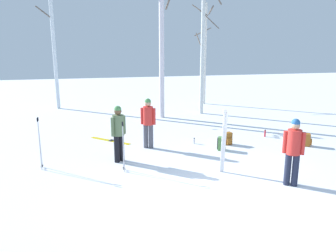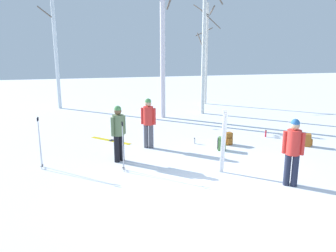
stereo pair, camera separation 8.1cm
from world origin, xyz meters
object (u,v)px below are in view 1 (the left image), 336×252
object	(u,v)px
ski_poles_1	(123,145)
birch_tree_3	(205,52)
person_0	(119,130)
water_bottle_1	(265,133)
backpack_2	(228,139)
birch_tree_1	(161,35)
backpack_0	(307,140)
birch_tree_2	(203,41)
birch_tree_0	(53,39)
backpack_1	(221,144)
ski_pair_lying_0	(110,141)
water_bottle_0	(194,141)
ski_poles_0	(40,142)
person_1	(293,148)
person_2	(148,120)
ski_pair_planted_0	(224,141)

from	to	relation	value
ski_poles_1	birch_tree_3	distance (m)	11.86
person_0	birch_tree_3	distance (m)	11.16
water_bottle_1	backpack_2	bearing A→B (deg)	-161.40
birch_tree_1	birch_tree_3	bearing A→B (deg)	43.52
backpack_0	birch_tree_2	distance (m)	7.42
person_0	water_bottle_1	distance (m)	6.00
birch_tree_0	birch_tree_2	distance (m)	7.99
backpack_1	backpack_2	distance (m)	0.73
person_0	birch_tree_0	distance (m)	10.31
birch_tree_3	backpack_1	bearing A→B (deg)	-106.42
backpack_0	ski_pair_lying_0	bearing A→B (deg)	160.81
water_bottle_0	person_0	bearing A→B (deg)	-156.12
ski_poles_0	backpack_1	world-z (taller)	ski_poles_0
person_1	water_bottle_1	bearing A→B (deg)	67.67
person_1	water_bottle_0	xyz separation A→B (m)	(-1.19, 4.07, -0.88)
backpack_0	birch_tree_1	world-z (taller)	birch_tree_1
ski_pair_lying_0	backpack_2	world-z (taller)	backpack_2
backpack_1	person_2	bearing A→B (deg)	160.28
ski_poles_1	birch_tree_0	world-z (taller)	birch_tree_0
ski_pair_lying_0	ski_poles_1	distance (m)	3.23
ski_pair_lying_0	backpack_1	xyz separation A→B (m)	(3.54, -2.01, 0.20)
ski_poles_1	birch_tree_1	distance (m)	7.92
water_bottle_1	ski_pair_planted_0	bearing A→B (deg)	-135.30
person_2	backpack_2	xyz separation A→B (m)	(2.81, -0.29, -0.77)
backpack_2	birch_tree_0	distance (m)	11.39
birch_tree_2	water_bottle_0	bearing A→B (deg)	-112.30
backpack_2	birch_tree_2	size ratio (longest dim) A/B	0.06
person_2	ski_pair_planted_0	world-z (taller)	ski_pair_planted_0
person_1	ski_pair_planted_0	distance (m)	1.82
backpack_0	water_bottle_0	size ratio (longest dim) A/B	2.06
person_2	ski_poles_0	size ratio (longest dim) A/B	1.15
ski_pair_planted_0	birch_tree_2	world-z (taller)	birch_tree_2
person_2	water_bottle_1	xyz separation A→B (m)	(4.64, 0.32, -0.85)
water_bottle_0	birch_tree_2	world-z (taller)	birch_tree_2
water_bottle_1	birch_tree_2	xyz separation A→B (m)	(-0.85, 4.90, 3.54)
ski_pair_lying_0	birch_tree_1	world-z (taller)	birch_tree_1
person_2	birch_tree_3	bearing A→B (deg)	58.33
ski_poles_0	backpack_1	distance (m)	5.71
ski_pair_planted_0	birch_tree_3	distance (m)	11.42
birch_tree_2	backpack_1	bearing A→B (deg)	-103.52
birch_tree_3	birch_tree_2	bearing A→B (deg)	-112.45
birch_tree_3	ski_pair_lying_0	bearing A→B (deg)	-132.02
ski_pair_lying_0	ski_poles_1	world-z (taller)	ski_poles_1
birch_tree_1	person_0	bearing A→B (deg)	-114.29
ski_pair_lying_0	backpack_0	size ratio (longest dim) A/B	3.21
person_0	ski_poles_0	size ratio (longest dim) A/B	1.15
water_bottle_0	birch_tree_3	bearing A→B (deg)	67.65
ski_poles_0	water_bottle_1	xyz separation A→B (m)	(7.97, 1.53, -0.66)
birch_tree_2	birch_tree_3	world-z (taller)	birch_tree_2
ski_poles_0	water_bottle_1	bearing A→B (deg)	10.87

